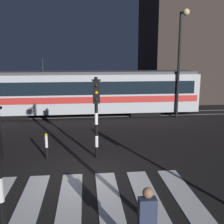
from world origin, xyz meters
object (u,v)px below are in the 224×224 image
object	(u,v)px
street_lamp_trackside_right	(181,52)
bollard_island_edge	(47,146)
traffic_light_median_centre	(96,106)
tram	(80,92)

from	to	relation	value
street_lamp_trackside_right	bollard_island_edge	distance (m)	11.52
traffic_light_median_centre	tram	world-z (taller)	tram
bollard_island_edge	tram	bearing A→B (deg)	80.50
tram	bollard_island_edge	xyz separation A→B (m)	(-1.43, -8.57, -1.19)
traffic_light_median_centre	bollard_island_edge	size ratio (longest dim) A/B	3.11
traffic_light_median_centre	street_lamp_trackside_right	distance (m)	9.72
tram	bollard_island_edge	bearing A→B (deg)	-99.50
traffic_light_median_centre	street_lamp_trackside_right	xyz separation A→B (m)	(6.16, 7.16, 2.32)
tram	bollard_island_edge	distance (m)	8.77
tram	street_lamp_trackside_right	bearing A→B (deg)	-13.46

